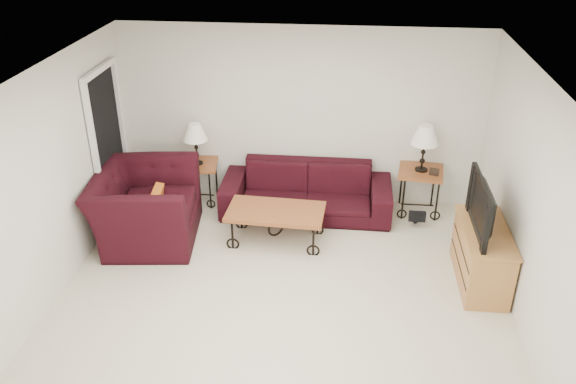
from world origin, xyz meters
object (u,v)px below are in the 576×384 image
object	(u,v)px
sofa	(306,191)
television	(489,207)
side_table_right	(419,191)
lamp_left	(196,144)
tv_stand	(482,256)
coffee_table	(276,226)
backpack	(417,209)
armchair	(146,206)
side_table_left	(199,182)
lamp_right	(424,148)

from	to	relation	value
sofa	television	size ratio (longest dim) A/B	2.26
side_table_right	lamp_left	xyz separation A→B (m)	(-3.11, 0.00, 0.57)
side_table_right	tv_stand	bearing A→B (deg)	-70.49
side_table_right	television	distance (m)	1.80
sofa	television	xyz separation A→B (m)	(2.09, -1.41, 0.65)
coffee_table	side_table_right	bearing A→B (deg)	27.42
side_table_right	television	bearing A→B (deg)	-71.13
sofa	lamp_left	distance (m)	1.67
lamp_left	coffee_table	world-z (taller)	lamp_left
backpack	armchair	bearing A→B (deg)	-159.00
side_table_left	backpack	world-z (taller)	side_table_left
armchair	side_table_right	bearing A→B (deg)	-79.94
lamp_right	side_table_left	bearing A→B (deg)	180.00
lamp_left	tv_stand	distance (m)	4.04
sofa	coffee_table	world-z (taller)	sofa
side_table_left	side_table_right	size ratio (longest dim) A/B	0.92
tv_stand	backpack	distance (m)	1.39
side_table_left	television	world-z (taller)	television
lamp_left	tv_stand	size ratio (longest dim) A/B	0.52
side_table_right	backpack	world-z (taller)	side_table_right
tv_stand	lamp_right	bearing A→B (deg)	109.51
side_table_left	coffee_table	size ratio (longest dim) A/B	0.49
coffee_table	television	xyz separation A→B (m)	(2.42, -0.61, 0.76)
television	side_table_left	bearing A→B (deg)	-113.45
lamp_right	backpack	distance (m)	0.82
coffee_table	backpack	size ratio (longest dim) A/B	2.75
coffee_table	sofa	bearing A→B (deg)	67.64
side_table_right	armchair	size ratio (longest dim) A/B	0.46
side_table_right	lamp_right	distance (m)	0.65
sofa	coffee_table	xyz separation A→B (m)	(-0.33, -0.79, -0.11)
side_table_left	coffee_table	distance (m)	1.58
side_table_left	armchair	bearing A→B (deg)	-112.26
lamp_right	television	xyz separation A→B (m)	(0.54, -1.59, 0.02)
side_table_right	backpack	xyz separation A→B (m)	(-0.05, -0.34, -0.10)
tv_stand	armchair	bearing A→B (deg)	172.52
lamp_right	coffee_table	size ratio (longest dim) A/B	0.53
sofa	backpack	bearing A→B (deg)	-6.21
coffee_table	armchair	bearing A→B (deg)	-177.50
backpack	sofa	bearing A→B (deg)	-176.59
coffee_table	lamp_left	bearing A→B (deg)	141.74
armchair	side_table_left	bearing A→B (deg)	-28.66
television	lamp_right	bearing A→B (deg)	-161.13
tv_stand	television	bearing A→B (deg)	180.00
sofa	backpack	distance (m)	1.52
lamp_right	television	world-z (taller)	lamp_right
sofa	side_table_left	xyz separation A→B (m)	(-1.56, 0.18, -0.04)
armchair	coffee_table	bearing A→B (deg)	-93.91
sofa	armchair	world-z (taller)	armchair
side_table_right	lamp_right	world-z (taller)	lamp_right
side_table_left	lamp_left	size ratio (longest dim) A/B	1.00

